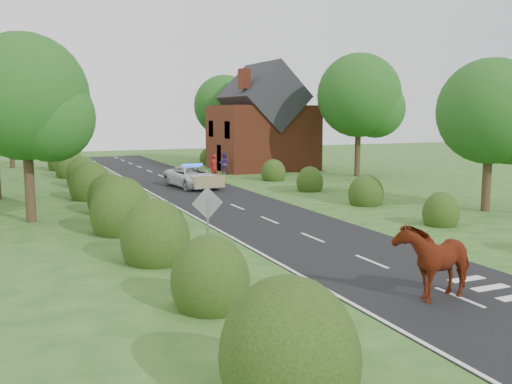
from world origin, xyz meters
name	(u,v)px	position (x,y,z in m)	size (l,w,h in m)	color
ground	(372,262)	(0.00, 0.00, 0.00)	(120.00, 120.00, 0.00)	#28571F
road	(218,199)	(0.00, 15.00, 0.01)	(6.00, 70.00, 0.02)	black
road_markings	(202,206)	(-1.60, 12.93, 0.03)	(4.96, 70.00, 0.01)	white
hedgerow_left	(111,202)	(-6.51, 11.69, 0.75)	(2.75, 50.41, 3.00)	black
hedgerow_right	(353,192)	(6.60, 11.21, 0.55)	(2.10, 45.78, 2.10)	black
tree_left_a	(31,102)	(-9.75, 11.86, 5.34)	(5.74, 5.60, 8.38)	#332316
tree_left_d	(12,104)	(-10.23, 39.85, 5.64)	(6.15, 6.00, 8.89)	#332316
tree_right_a	(496,116)	(11.23, 5.87, 4.74)	(5.33, 5.20, 7.56)	#332316
tree_right_b	(363,99)	(14.29, 21.84, 5.94)	(6.56, 6.40, 9.40)	#332316
tree_right_c	(228,108)	(9.27, 37.85, 5.34)	(6.15, 6.00, 8.58)	#332316
road_sign	(208,214)	(-5.00, 2.00, 1.65)	(1.06, 0.08, 2.53)	gray
house	(262,125)	(9.49, 30.00, 3.79)	(8.00, 7.40, 9.17)	brown
cow	(434,265)	(-0.55, -3.59, 0.85)	(1.27, 2.41, 1.71)	#591D0B
police_van	(192,177)	(0.22, 20.52, 0.71)	(2.95, 5.38, 1.56)	silver
pedestrian_red	(214,166)	(3.40, 25.31, 0.88)	(0.64, 0.42, 1.77)	#A31115
pedestrian_purple	(224,164)	(4.91, 27.19, 0.87)	(0.85, 0.66, 1.74)	#39245B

